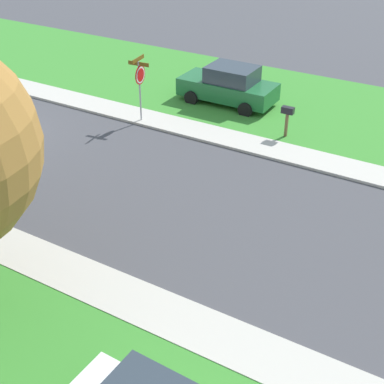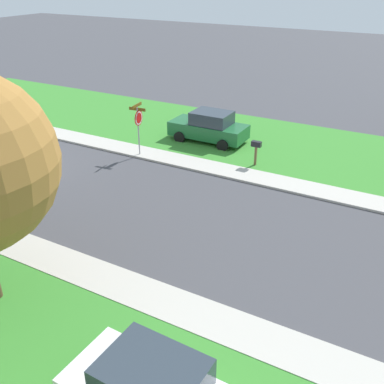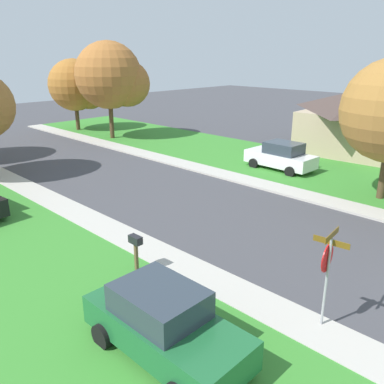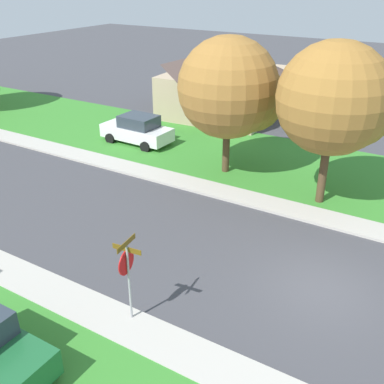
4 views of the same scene
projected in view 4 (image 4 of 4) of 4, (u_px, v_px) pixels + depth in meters
ground_plane at (321, 289)px, 14.90m from camera, size 120.00×120.00×0.00m
sidewalk_east at (124, 167)px, 24.07m from camera, size 1.40×56.00×0.10m
lawn_east at (173, 141)px, 27.69m from camera, size 8.00×56.00×0.08m
stop_sign_far_corner at (127, 267)px, 12.79m from camera, size 0.92×0.92×2.77m
car_white_driveway_right at (137, 130)px, 27.03m from camera, size 2.13×4.35×1.76m
tree_across_left at (339, 102)px, 18.57m from camera, size 5.03×4.68×7.08m
tree_corner_large at (234, 90)px, 21.80m from camera, size 5.24×4.88×6.82m
house_right_setback at (226, 80)px, 32.30m from camera, size 9.48×8.36×4.60m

